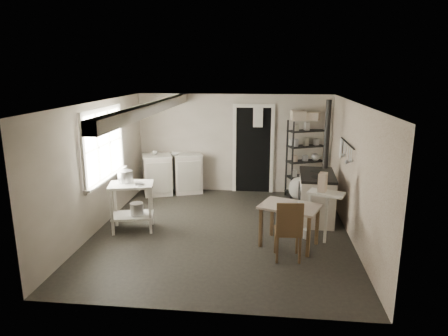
# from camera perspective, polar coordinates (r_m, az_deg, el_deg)

# --- Properties ---
(floor) EXTENTS (5.00, 5.00, 0.00)m
(floor) POSITION_cam_1_polar(r_m,az_deg,el_deg) (7.32, -0.26, -8.96)
(floor) COLOR black
(floor) RESTS_ON ground
(ceiling) EXTENTS (5.00, 5.00, 0.00)m
(ceiling) POSITION_cam_1_polar(r_m,az_deg,el_deg) (6.76, -0.28, 9.30)
(ceiling) COLOR silver
(ceiling) RESTS_ON wall_back
(wall_back) EXTENTS (4.50, 0.02, 2.30)m
(wall_back) POSITION_cam_1_polar(r_m,az_deg,el_deg) (9.38, 1.45, 3.51)
(wall_back) COLOR #B5AA9A
(wall_back) RESTS_ON ground
(wall_front) EXTENTS (4.50, 0.02, 2.30)m
(wall_front) POSITION_cam_1_polar(r_m,az_deg,el_deg) (4.59, -3.79, -7.76)
(wall_front) COLOR #B5AA9A
(wall_front) RESTS_ON ground
(wall_left) EXTENTS (0.02, 5.00, 2.30)m
(wall_left) POSITION_cam_1_polar(r_m,az_deg,el_deg) (7.53, -17.53, 0.27)
(wall_left) COLOR #B5AA9A
(wall_left) RESTS_ON ground
(wall_right) EXTENTS (0.02, 5.00, 2.30)m
(wall_right) POSITION_cam_1_polar(r_m,az_deg,el_deg) (7.07, 18.18, -0.66)
(wall_right) COLOR #B5AA9A
(wall_right) RESTS_ON ground
(window) EXTENTS (0.12, 1.76, 1.28)m
(window) POSITION_cam_1_polar(r_m,az_deg,el_deg) (7.63, -16.92, 3.17)
(window) COLOR silver
(window) RESTS_ON wall_left
(doorway) EXTENTS (0.96, 0.10, 2.08)m
(doorway) POSITION_cam_1_polar(r_m,az_deg,el_deg) (9.36, 4.18, 2.51)
(doorway) COLOR silver
(doorway) RESTS_ON ground
(ceiling_beam) EXTENTS (0.18, 5.00, 0.18)m
(ceiling_beam) POSITION_cam_1_polar(r_m,az_deg,el_deg) (7.01, -10.18, 8.43)
(ceiling_beam) COLOR silver
(ceiling_beam) RESTS_ON ceiling
(wallpaper_panel) EXTENTS (0.01, 5.00, 2.30)m
(wallpaper_panel) POSITION_cam_1_polar(r_m,az_deg,el_deg) (7.07, 18.10, -0.66)
(wallpaper_panel) COLOR #B8A895
(wallpaper_panel) RESTS_ON wall_right
(utensil_rail) EXTENTS (0.06, 1.20, 0.44)m
(utensil_rail) POSITION_cam_1_polar(r_m,az_deg,el_deg) (7.55, 17.05, 3.43)
(utensil_rail) COLOR #BBBBBE
(utensil_rail) RESTS_ON wall_right
(prep_table) EXTENTS (0.86, 0.70, 0.87)m
(prep_table) POSITION_cam_1_polar(r_m,az_deg,el_deg) (7.42, -12.95, -5.69)
(prep_table) COLOR silver
(prep_table) RESTS_ON ground
(stockpot) EXTENTS (0.35, 0.35, 0.29)m
(stockpot) POSITION_cam_1_polar(r_m,az_deg,el_deg) (7.37, -13.90, -1.47)
(stockpot) COLOR #BBBBBE
(stockpot) RESTS_ON prep_table
(saucepan) EXTENTS (0.18, 0.18, 0.09)m
(saucepan) POSITION_cam_1_polar(r_m,az_deg,el_deg) (7.15, -11.99, -2.59)
(saucepan) COLOR #BBBBBE
(saucepan) RESTS_ON prep_table
(bucket) EXTENTS (0.28, 0.28, 0.25)m
(bucket) POSITION_cam_1_polar(r_m,az_deg,el_deg) (7.39, -12.34, -5.84)
(bucket) COLOR #BBBBBE
(bucket) RESTS_ON prep_table
(base_cabinets) EXTENTS (1.53, 1.05, 0.93)m
(base_cabinets) POSITION_cam_1_polar(r_m,az_deg,el_deg) (9.45, -7.34, -0.82)
(base_cabinets) COLOR beige
(base_cabinets) RESTS_ON ground
(mixing_bowl) EXTENTS (0.33, 0.33, 0.06)m
(mixing_bowl) POSITION_cam_1_polar(r_m,az_deg,el_deg) (9.21, -7.05, 1.95)
(mixing_bowl) COLOR silver
(mixing_bowl) RESTS_ON base_cabinets
(counter_cup) EXTENTS (0.13, 0.13, 0.09)m
(counter_cup) POSITION_cam_1_polar(r_m,az_deg,el_deg) (9.33, -9.87, 2.10)
(counter_cup) COLOR silver
(counter_cup) RESTS_ON base_cabinets
(shelf_rack) EXTENTS (0.89, 0.63, 1.75)m
(shelf_rack) POSITION_cam_1_polar(r_m,az_deg,el_deg) (9.24, 11.53, 1.80)
(shelf_rack) COLOR black
(shelf_rack) RESTS_ON ground
(shelf_jar) EXTENTS (0.12, 0.12, 0.20)m
(shelf_jar) POSITION_cam_1_polar(r_m,az_deg,el_deg) (9.13, 9.66, 4.43)
(shelf_jar) COLOR silver
(shelf_jar) RESTS_ON shelf_rack
(storage_box_a) EXTENTS (0.34, 0.30, 0.21)m
(storage_box_a) POSITION_cam_1_polar(r_m,az_deg,el_deg) (9.03, 10.58, 8.38)
(storage_box_a) COLOR beige
(storage_box_a) RESTS_ON shelf_rack
(storage_box_b) EXTENTS (0.33, 0.32, 0.17)m
(storage_box_b) POSITION_cam_1_polar(r_m,az_deg,el_deg) (9.11, 12.66, 8.20)
(storage_box_b) COLOR beige
(storage_box_b) RESTS_ON shelf_rack
(stove) EXTENTS (0.70, 1.19, 0.91)m
(stove) POSITION_cam_1_polar(r_m,az_deg,el_deg) (7.92, 13.03, -4.13)
(stove) COLOR beige
(stove) RESTS_ON ground
(stovepipe) EXTENTS (0.13, 0.13, 1.54)m
(stovepipe) POSITION_cam_1_polar(r_m,az_deg,el_deg) (8.14, 14.50, 4.61)
(stovepipe) COLOR black
(stovepipe) RESTS_ON stove
(side_ledge) EXTENTS (0.65, 0.51, 0.89)m
(side_ledge) POSITION_cam_1_polar(r_m,az_deg,el_deg) (6.90, 14.19, -7.00)
(side_ledge) COLOR silver
(side_ledge) RESTS_ON ground
(oats_box) EXTENTS (0.18, 0.23, 0.31)m
(oats_box) POSITION_cam_1_polar(r_m,az_deg,el_deg) (6.75, 13.89, -2.26)
(oats_box) COLOR beige
(oats_box) RESTS_ON side_ledge
(work_table) EXTENTS (1.10, 0.94, 0.70)m
(work_table) POSITION_cam_1_polar(r_m,az_deg,el_deg) (6.69, 9.30, -7.88)
(work_table) COLOR beige
(work_table) RESTS_ON ground
(table_cup) EXTENTS (0.14, 0.14, 0.10)m
(table_cup) POSITION_cam_1_polar(r_m,az_deg,el_deg) (6.46, 10.88, -4.70)
(table_cup) COLOR silver
(table_cup) RESTS_ON work_table
(chair) EXTENTS (0.42, 0.44, 0.96)m
(chair) POSITION_cam_1_polar(r_m,az_deg,el_deg) (6.21, 9.12, -8.57)
(chair) COLOR #503822
(chair) RESTS_ON ground
(flour_sack) EXTENTS (0.53, 0.50, 0.51)m
(flour_sack) POSITION_cam_1_polar(r_m,az_deg,el_deg) (9.11, 10.54, -2.95)
(flour_sack) COLOR silver
(flour_sack) RESTS_ON ground
(floor_crock) EXTENTS (0.13, 0.13, 0.16)m
(floor_crock) POSITION_cam_1_polar(r_m,az_deg,el_deg) (7.14, 11.71, -9.21)
(floor_crock) COLOR silver
(floor_crock) RESTS_ON ground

